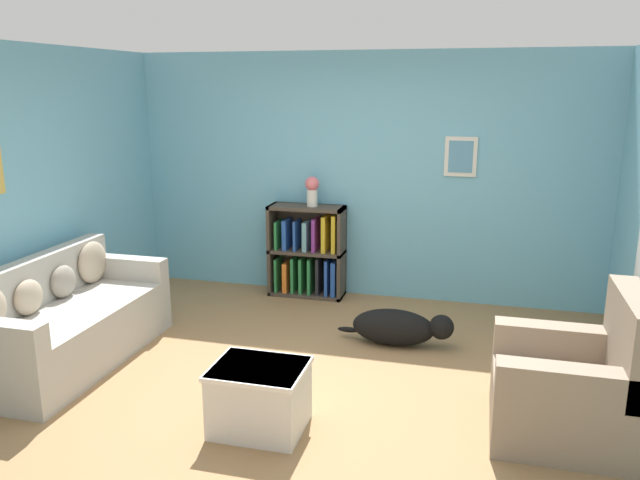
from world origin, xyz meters
TOP-DOWN VIEW (x-y plane):
  - ground_plane at (0.00, 0.00)m, footprint 14.00×14.00m
  - wall_back at (0.00, 2.25)m, footprint 5.60×0.13m
  - wall_left at (-2.55, -0.00)m, footprint 0.13×5.00m
  - couch at (-2.04, -0.12)m, footprint 0.82×1.84m
  - bookshelf at (-0.56, 2.03)m, footprint 0.82×0.32m
  - recliner_chair at (1.90, -0.27)m, footprint 0.91×0.87m
  - coffee_table at (-0.12, -0.72)m, footprint 0.62×0.51m
  - dog at (0.59, 0.91)m, footprint 1.04×0.29m
  - vase at (-0.51, 2.02)m, footprint 0.15×0.15m

SIDE VIEW (x-z plane):
  - ground_plane at x=0.00m, z-range 0.00..0.00m
  - dog at x=0.59m, z-range 0.00..0.33m
  - coffee_table at x=-0.12m, z-range 0.01..0.47m
  - couch at x=-2.04m, z-range -0.10..0.77m
  - recliner_chair at x=1.90m, z-range -0.15..0.84m
  - bookshelf at x=-0.56m, z-range -0.03..0.97m
  - vase at x=-0.51m, z-range 1.02..1.34m
  - wall_back at x=0.00m, z-range 0.00..2.60m
  - wall_left at x=-2.55m, z-range 0.00..2.60m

